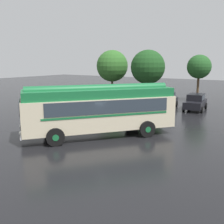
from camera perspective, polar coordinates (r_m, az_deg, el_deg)
name	(u,v)px	position (r m, az deg, el deg)	size (l,w,h in m)	color
ground_plane	(97,136)	(17.92, -3.37, -5.15)	(120.00, 120.00, 0.00)	black
vintage_bus	(100,108)	(17.44, -2.73, 0.80)	(8.20, 9.40, 3.49)	beige
car_near_left	(166,100)	(28.74, 11.63, 2.52)	(2.34, 4.37, 1.66)	black
car_mid_left	(195,102)	(28.39, 17.71, 2.12)	(2.27, 4.35, 1.66)	black
tree_far_left	(111,66)	(40.38, -0.21, 9.98)	(4.76, 4.76, 6.64)	#4C3823
tree_left_of_centre	(148,66)	(36.87, 7.74, 9.81)	(4.71, 4.71, 6.54)	#4C3823
tree_centre	(199,66)	(34.64, 18.45, 9.42)	(2.95, 2.95, 5.78)	#4C3823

